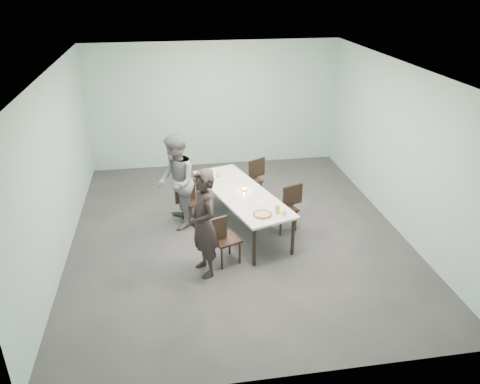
{
  "coord_description": "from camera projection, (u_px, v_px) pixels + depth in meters",
  "views": [
    {
      "loc": [
        -1.16,
        -7.5,
        4.44
      ],
      "look_at": [
        0.0,
        -0.36,
        1.0
      ],
      "focal_mm": 35.0,
      "sensor_mm": 36.0,
      "label": 1
    }
  ],
  "objects": [
    {
      "name": "diner_far",
      "position": [
        176.0,
        182.0,
        8.62
      ],
      "size": [
        0.74,
        0.92,
        1.8
      ],
      "primitive_type": "imported",
      "rotation": [
        0.0,
        0.0,
        -1.51
      ],
      "color": "slate",
      "rests_on": "ground"
    },
    {
      "name": "chair_near_left",
      "position": [
        221.0,
        237.0,
        7.63
      ],
      "size": [
        0.65,
        0.55,
        0.87
      ],
      "rotation": [
        0.0,
        0.0,
        0.38
      ],
      "color": "black",
      "rests_on": "ground"
    },
    {
      "name": "amber_tumbler",
      "position": [
        218.0,
        175.0,
        9.2
      ],
      "size": [
        0.07,
        0.07,
        0.08
      ],
      "primitive_type": "cylinder",
      "color": "gold",
      "rests_on": "table"
    },
    {
      "name": "tealight",
      "position": [
        244.0,
        190.0,
        8.63
      ],
      "size": [
        0.06,
        0.06,
        0.05
      ],
      "color": "silver",
      "rests_on": "table"
    },
    {
      "name": "chair_far_left",
      "position": [
        190.0,
        198.0,
        8.92
      ],
      "size": [
        0.65,
        0.56,
        0.87
      ],
      "rotation": [
        0.0,
        0.0,
        0.45
      ],
      "color": "black",
      "rests_on": "ground"
    },
    {
      "name": "table",
      "position": [
        241.0,
        195.0,
        8.62
      ],
      "size": [
        1.63,
        2.75,
        0.75
      ],
      "rotation": [
        0.0,
        0.0,
        0.3
      ],
      "color": "white",
      "rests_on": "ground"
    },
    {
      "name": "chair_near_right",
      "position": [
        287.0,
        204.0,
        8.69
      ],
      "size": [
        0.65,
        0.54,
        0.87
      ],
      "rotation": [
        0.0,
        0.0,
        3.49
      ],
      "color": "black",
      "rests_on": "ground"
    },
    {
      "name": "chair_far_right",
      "position": [
        253.0,
        177.0,
        9.86
      ],
      "size": [
        0.64,
        0.57,
        0.87
      ],
      "rotation": [
        0.0,
        0.0,
        3.65
      ],
      "color": "black",
      "rests_on": "ground"
    },
    {
      "name": "diner_near",
      "position": [
        204.0,
        224.0,
        7.23
      ],
      "size": [
        0.61,
        0.75,
        1.79
      ],
      "primitive_type": "imported",
      "rotation": [
        0.0,
        0.0,
        -1.26
      ],
      "color": "black",
      "rests_on": "ground"
    },
    {
      "name": "menu",
      "position": [
        210.0,
        176.0,
        9.26
      ],
      "size": [
        0.35,
        0.3,
        0.01
      ],
      "primitive_type": "cube",
      "rotation": [
        0.0,
        0.0,
        0.3
      ],
      "color": "silver",
      "rests_on": "table"
    },
    {
      "name": "side_plate",
      "position": [
        261.0,
        202.0,
        8.21
      ],
      "size": [
        0.18,
        0.18,
        0.01
      ],
      "primitive_type": "cylinder",
      "color": "white",
      "rests_on": "table"
    },
    {
      "name": "beer_glass",
      "position": [
        277.0,
        209.0,
        7.8
      ],
      "size": [
        0.08,
        0.08,
        0.15
      ],
      "primitive_type": "cylinder",
      "color": "gold",
      "rests_on": "table"
    },
    {
      "name": "water_tumbler",
      "position": [
        284.0,
        213.0,
        7.77
      ],
      "size": [
        0.08,
        0.08,
        0.09
      ],
      "primitive_type": "cylinder",
      "color": "silver",
      "rests_on": "table"
    },
    {
      "name": "ground",
      "position": [
        237.0,
        232.0,
        8.76
      ],
      "size": [
        7.0,
        7.0,
        0.0
      ],
      "primitive_type": "plane",
      "color": "#333335",
      "rests_on": "ground"
    },
    {
      "name": "pizza",
      "position": [
        262.0,
        214.0,
        7.77
      ],
      "size": [
        0.34,
        0.34,
        0.04
      ],
      "color": "white",
      "rests_on": "table"
    },
    {
      "name": "room_shell",
      "position": [
        237.0,
        128.0,
        7.89
      ],
      "size": [
        6.02,
        7.02,
        3.01
      ],
      "color": "#9BC3BB",
      "rests_on": "ground"
    }
  ]
}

